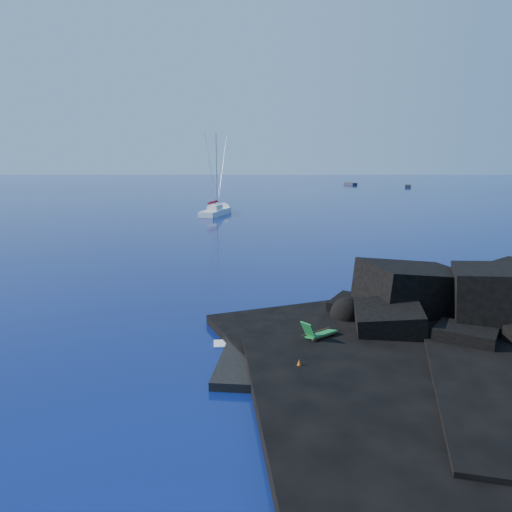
{
  "coord_description": "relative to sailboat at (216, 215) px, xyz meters",
  "views": [
    {
      "loc": [
        1.76,
        -19.34,
        8.74
      ],
      "look_at": [
        1.72,
        13.61,
        2.0
      ],
      "focal_mm": 35.0,
      "sensor_mm": 36.0,
      "label": 1
    }
  ],
  "objects": [
    {
      "name": "marker_cone",
      "position": [
        7.63,
        -54.74,
        0.61
      ],
      "size": [
        0.39,
        0.39,
        0.51
      ],
      "primitive_type": "cone",
      "rotation": [
        0.0,
        0.0,
        -0.17
      ],
      "color": "#FF610D",
      "rests_on": "beach"
    },
    {
      "name": "sailboat",
      "position": [
        0.0,
        0.0,
        0.0
      ],
      "size": [
        5.21,
        11.49,
        11.8
      ],
      "primitive_type": null,
      "rotation": [
        0.0,
        0.0,
        -0.26
      ],
      "color": "white",
      "rests_on": "ground"
    },
    {
      "name": "ground",
      "position": [
        4.21,
        -53.67,
        0.0
      ],
      "size": [
        400.0,
        400.0,
        0.0
      ],
      "primitive_type": "plane",
      "color": "#040C3C",
      "rests_on": "ground"
    },
    {
      "name": "deck_chair",
      "position": [
        8.88,
        -51.54,
        0.96
      ],
      "size": [
        1.88,
        1.72,
        1.23
      ],
      "primitive_type": null,
      "rotation": [
        0.0,
        0.0,
        0.67
      ],
      "color": "#17682E",
      "rests_on": "beach"
    },
    {
      "name": "headland",
      "position": [
        17.21,
        -50.67,
        0.0
      ],
      "size": [
        24.0,
        24.0,
        3.6
      ],
      "primitive_type": null,
      "color": "black",
      "rests_on": "ground"
    },
    {
      "name": "sunbather",
      "position": [
        10.88,
        -52.23,
        0.52
      ],
      "size": [
        1.71,
        1.11,
        0.23
      ],
      "primitive_type": null,
      "rotation": [
        0.0,
        0.0,
        0.45
      ],
      "color": "tan",
      "rests_on": "towel"
    },
    {
      "name": "towel",
      "position": [
        10.88,
        -52.23,
        0.38
      ],
      "size": [
        2.29,
        1.77,
        0.05
      ],
      "primitive_type": "cube",
      "rotation": [
        0.0,
        0.0,
        0.45
      ],
      "color": "silver",
      "rests_on": "beach"
    },
    {
      "name": "surf_foam",
      "position": [
        9.21,
        -48.67,
        0.0
      ],
      "size": [
        10.0,
        8.0,
        0.06
      ],
      "primitive_type": null,
      "color": "white",
      "rests_on": "ground"
    },
    {
      "name": "distant_boat_b",
      "position": [
        46.97,
        63.0,
        0.0
      ],
      "size": [
        2.81,
        5.12,
        0.65
      ],
      "primitive_type": "cube",
      "rotation": [
        0.0,
        0.0,
        -0.28
      ],
      "color": "#25262A",
      "rests_on": "ground"
    },
    {
      "name": "distant_boat_a",
      "position": [
        33.22,
        72.93,
        0.0
      ],
      "size": [
        3.24,
        5.23,
        0.67
      ],
      "primitive_type": "cube",
      "rotation": [
        0.0,
        0.0,
        0.36
      ],
      "color": "#292A2F",
      "rests_on": "ground"
    },
    {
      "name": "beach",
      "position": [
        8.71,
        -53.17,
        0.0
      ],
      "size": [
        9.08,
        6.86,
        0.7
      ],
      "primitive_type": "cube",
      "rotation": [
        0.0,
        0.0,
        -0.1
      ],
      "color": "black",
      "rests_on": "ground"
    }
  ]
}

